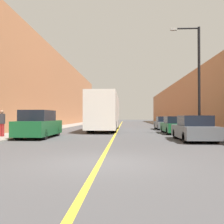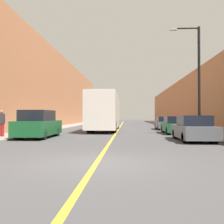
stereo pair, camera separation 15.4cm
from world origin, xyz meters
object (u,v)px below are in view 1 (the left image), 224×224
object	(u,v)px
parked_suv_left	(39,125)
pedestrian	(2,123)
car_right_near	(194,129)
street_lamp_right	(197,74)
bus	(105,112)
car_right_mid	(175,126)
car_right_far	(164,124)

from	to	relation	value
parked_suv_left	pedestrian	bearing A→B (deg)	-174.05
car_right_near	street_lamp_right	bearing A→B (deg)	72.65
bus	car_right_mid	size ratio (longest dim) A/B	2.57
parked_suv_left	car_right_mid	world-z (taller)	parked_suv_left
bus	car_right_near	size ratio (longest dim) A/B	2.68
car_right_mid	pedestrian	bearing A→B (deg)	-157.45
pedestrian	parked_suv_left	bearing A→B (deg)	5.95
car_right_far	street_lamp_right	bearing A→B (deg)	-82.27
car_right_near	pedestrian	distance (m)	12.39
bus	car_right_far	xyz separation A→B (m)	(6.32, 2.10, -1.28)
car_right_near	car_right_far	size ratio (longest dim) A/B	1.07
car_right_near	car_right_mid	bearing A→B (deg)	88.97
bus	street_lamp_right	distance (m)	10.33
bus	parked_suv_left	size ratio (longest dim) A/B	2.48
bus	car_right_far	size ratio (longest dim) A/B	2.87
car_right_far	street_lamp_right	size ratio (longest dim) A/B	0.52
street_lamp_right	bus	bearing A→B (deg)	138.79
parked_suv_left	street_lamp_right	world-z (taller)	street_lamp_right
bus	street_lamp_right	bearing A→B (deg)	-41.21
parked_suv_left	pedestrian	size ratio (longest dim) A/B	2.78
bus	car_right_near	xyz separation A→B (m)	(6.14, -10.92, -1.26)
bus	parked_suv_left	bearing A→B (deg)	-111.91
parked_suv_left	street_lamp_right	xyz separation A→B (m)	(11.25, 2.76, 3.81)
car_right_near	street_lamp_right	world-z (taller)	street_lamp_right
car_right_near	car_right_mid	world-z (taller)	car_right_near
bus	pedestrian	distance (m)	11.43
car_right_mid	street_lamp_right	distance (m)	4.72
bus	car_right_far	world-z (taller)	bus
car_right_far	street_lamp_right	distance (m)	9.62
car_right_near	street_lamp_right	distance (m)	6.06
parked_suv_left	car_right_near	world-z (taller)	parked_suv_left
bus	pedestrian	xyz separation A→B (m)	(-6.18, -9.58, -0.91)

